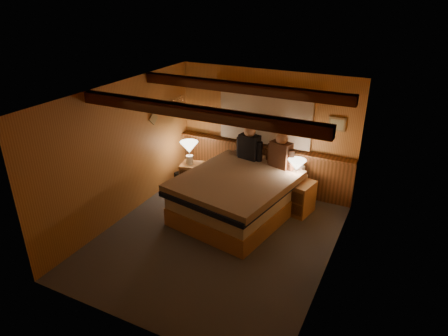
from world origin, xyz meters
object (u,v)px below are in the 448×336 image
Objects in this scene: lamp_left at (189,149)px; nightstand_left at (192,175)px; bed at (239,194)px; person_right at (281,153)px; person_left at (249,145)px; duffel_bag at (188,181)px; nightstand_right at (296,197)px; lamp_right at (297,166)px.

nightstand_left is at bearing 25.45° from lamp_left.
lamp_left reaches higher than bed.
bed is 3.66× the size of person_right.
person_left is 0.67m from person_right.
duffel_bag is (0.02, -0.12, -0.66)m from lamp_left.
nightstand_right reaches higher than nightstand_left.
lamp_left reaches higher than nightstand_left.
person_left is at bearing 33.09° from duffel_bag.
nightstand_left is at bearing 178.18° from lamp_right.
duffel_bag is (-1.19, -0.33, -0.87)m from person_left.
nightstand_right is at bearing 19.82° from duffel_bag.
lamp_right is 0.72× the size of duffel_bag.
person_right is (-0.39, 0.15, 0.73)m from nightstand_right.
person_right is 2.06m from duffel_bag.
lamp_right is at bearing -153.73° from nightstand_right.
person_left reaches higher than nightstand_left.
nightstand_right is 0.84m from person_right.
lamp_left is at bearing -169.02° from nightstand_right.
duffel_bag is at bearing 170.84° from bed.
lamp_left is at bearing -159.81° from person_right.
person_right is at bearing 3.30° from lamp_left.
nightstand_right is at bearing -1.02° from lamp_left.
nightstand_right is at bearing -3.92° from person_right.
nightstand_left is at bearing -169.54° from nightstand_right.
lamp_right is 0.41m from person_right.
lamp_left is (-1.37, 0.59, 0.42)m from bed.
nightstand_right is at bearing 14.27° from lamp_right.
duffel_bag is (-0.02, -0.14, -0.08)m from nightstand_left.
lamp_left is 0.70× the size of person_right.
nightstand_right is at bearing -13.54° from nightstand_left.
bed is at bearing -109.10° from person_right.
person_left is at bearing 9.61° from lamp_left.
nightstand_right is 2.25m from duffel_bag.
nightstand_right is at bearing -3.64° from person_left.
nightstand_left is 1.43m from person_left.
lamp_left is at bearing 178.72° from lamp_right.
lamp_right is (2.19, -0.07, 0.66)m from nightstand_left.
person_right is at bearing -9.23° from nightstand_left.
person_left is 1.16× the size of duffel_bag.
person_right reaches higher than duffel_bag.
lamp_right is at bearing -13.82° from nightstand_left.
person_right is (1.84, 0.09, 0.79)m from nightstand_left.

